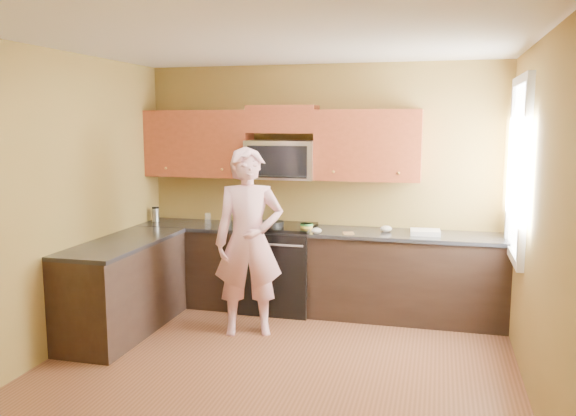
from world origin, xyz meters
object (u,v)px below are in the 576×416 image
(butter_tub, at_px, (307,230))
(woman, at_px, (249,242))
(travel_mug, at_px, (156,221))
(stove, at_px, (279,267))
(microwave, at_px, (282,179))
(frying_pan, at_px, (272,226))

(butter_tub, bearing_deg, woman, -120.29)
(butter_tub, height_order, travel_mug, travel_mug)
(woman, distance_m, travel_mug, 1.64)
(stove, bearing_deg, microwave, 90.00)
(woman, relative_size, travel_mug, 10.54)
(stove, relative_size, frying_pan, 2.03)
(woman, bearing_deg, stove, 64.93)
(microwave, height_order, butter_tub, microwave)
(woman, bearing_deg, travel_mug, 130.54)
(butter_tub, bearing_deg, travel_mug, 176.19)
(microwave, height_order, travel_mug, microwave)
(stove, relative_size, microwave, 1.25)
(woman, xyz_separation_m, frying_pan, (0.03, 0.69, 0.03))
(frying_pan, height_order, travel_mug, travel_mug)
(woman, distance_m, frying_pan, 0.69)
(stove, xyz_separation_m, travel_mug, (-1.50, 0.04, 0.45))
(travel_mug, bearing_deg, frying_pan, -5.58)
(frying_pan, xyz_separation_m, butter_tub, (0.38, 0.02, -0.03))
(microwave, bearing_deg, woman, -95.24)
(travel_mug, bearing_deg, woman, -30.44)
(stove, height_order, woman, woman)
(frying_pan, distance_m, travel_mug, 1.45)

